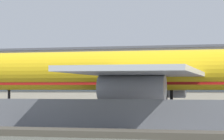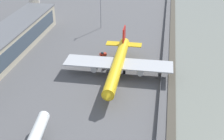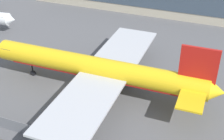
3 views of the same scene
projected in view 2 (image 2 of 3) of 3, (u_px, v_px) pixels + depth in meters
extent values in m
plane|color=#565659|center=(121.00, 85.00, 126.76)|extent=(500.00, 500.00, 0.00)
cube|color=#474238|center=(172.00, 89.00, 123.50)|extent=(320.00, 3.00, 0.50)
cube|color=slate|center=(161.00, 86.00, 123.67)|extent=(280.00, 0.08, 2.71)
cylinder|color=slate|center=(161.00, 86.00, 123.67)|extent=(0.10, 0.10, 2.71)
cylinder|color=slate|center=(166.00, 12.00, 208.78)|extent=(0.10, 0.10, 2.71)
cylinder|color=yellow|center=(118.00, 65.00, 130.12)|extent=(48.01, 5.43, 4.70)
cone|color=yellow|center=(107.00, 97.00, 108.12)|extent=(3.12, 4.51, 4.46)
cone|color=yellow|center=(125.00, 41.00, 152.12)|extent=(3.12, 4.27, 4.23)
cube|color=#232D3D|center=(109.00, 91.00, 110.64)|extent=(2.64, 4.03, 1.41)
cube|color=red|center=(118.00, 67.00, 130.73)|extent=(40.81, 4.38, 0.85)
cube|color=#B7BABF|center=(145.00, 65.00, 130.87)|extent=(10.90, 23.17, 0.47)
cube|color=#B7BABF|center=(92.00, 62.00, 134.10)|extent=(10.90, 23.17, 0.47)
cylinder|color=#B7BABF|center=(141.00, 70.00, 130.60)|extent=(6.75, 2.69, 2.58)
cylinder|color=#B7BABF|center=(95.00, 66.00, 133.31)|extent=(6.75, 2.69, 2.58)
cube|color=red|center=(124.00, 36.00, 146.28)|extent=(7.20, 0.67, 7.98)
cube|color=yellow|center=(133.00, 45.00, 147.73)|extent=(4.92, 8.51, 0.38)
cube|color=yellow|center=(115.00, 44.00, 148.92)|extent=(4.92, 8.51, 0.38)
cylinder|color=black|center=(111.00, 94.00, 117.26)|extent=(0.33, 0.33, 2.75)
cylinder|color=black|center=(111.00, 97.00, 117.91)|extent=(1.32, 0.54, 1.31)
cylinder|color=black|center=(124.00, 69.00, 134.45)|extent=(0.38, 0.38, 2.75)
cylinder|color=black|center=(124.00, 72.00, 135.10)|extent=(1.53, 1.08, 1.51)
cylinder|color=black|center=(113.00, 68.00, 135.14)|extent=(0.38, 0.38, 2.75)
cylinder|color=black|center=(113.00, 71.00, 135.79)|extent=(1.53, 1.08, 1.51)
cone|color=white|center=(45.00, 114.00, 101.82)|extent=(2.81, 3.79, 3.53)
cube|color=#232D3D|center=(43.00, 117.00, 99.42)|extent=(2.40, 3.37, 1.11)
cylinder|color=black|center=(41.00, 134.00, 97.50)|extent=(0.26, 0.26, 2.17)
cylinder|color=black|center=(41.00, 136.00, 98.01)|extent=(1.08, 0.53, 1.04)
cube|color=red|center=(103.00, 54.00, 150.87)|extent=(3.00, 3.57, 1.11)
cube|color=#283847|center=(102.00, 53.00, 150.36)|extent=(1.67, 1.61, 0.50)
cylinder|color=black|center=(102.00, 56.00, 150.19)|extent=(0.54, 0.72, 0.70)
cylinder|color=black|center=(101.00, 55.00, 151.31)|extent=(0.54, 0.72, 0.70)
cylinder|color=black|center=(105.00, 55.00, 150.79)|extent=(0.54, 0.72, 0.70)
cylinder|color=black|center=(105.00, 54.00, 151.92)|extent=(0.54, 0.72, 0.70)
cube|color=#BCB299|center=(0.00, 50.00, 142.84)|extent=(106.20, 15.95, 12.07)
cube|color=#3D4C5B|center=(16.00, 50.00, 141.32)|extent=(97.70, 0.16, 7.24)
cylinder|color=gray|center=(101.00, 11.00, 180.28)|extent=(0.36, 0.36, 20.66)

